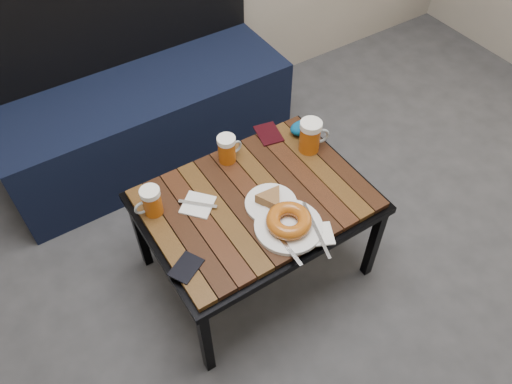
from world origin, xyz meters
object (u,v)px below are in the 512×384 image
passport_navy (186,267)px  knit_pouch (305,128)px  beer_mug_right (311,136)px  passport_burgundy (269,134)px  cafe_table (256,205)px  beer_mug_centre (227,149)px  plate_pie (271,201)px  bench (144,113)px  plate_bagel (289,223)px  beer_mug_left (151,201)px

passport_navy → knit_pouch: knit_pouch is taller
beer_mug_right → passport_burgundy: size_ratio=1.10×
passport_navy → cafe_table: bearing=81.9°
passport_burgundy → cafe_table: bearing=-119.7°
beer_mug_centre → cafe_table: bearing=-96.7°
cafe_table → plate_pie: size_ratio=4.40×
passport_burgundy → passport_navy: bearing=-134.5°
bench → beer_mug_centre: 0.73m
cafe_table → passport_burgundy: 0.35m
beer_mug_centre → plate_pie: bearing=-90.9°
passport_navy → passport_burgundy: 0.71m
passport_navy → knit_pouch: (0.72, 0.32, 0.02)m
plate_bagel → knit_pouch: 0.50m
passport_navy → beer_mug_centre: bearing=105.4°
passport_navy → knit_pouch: size_ratio=0.86×
beer_mug_left → passport_burgundy: beer_mug_left is taller
cafe_table → bench: bearing=95.0°
cafe_table → plate_bagel: bearing=-84.1°
beer_mug_right → cafe_table: bearing=-147.3°
knit_pouch → plate_pie: bearing=-143.4°
beer_mug_left → plate_bagel: size_ratio=0.37×
passport_navy → knit_pouch: 0.79m
plate_pie → passport_navy: 0.39m
knit_pouch → beer_mug_centre: bearing=174.0°
beer_mug_left → knit_pouch: 0.71m
bench → plate_bagel: size_ratio=4.48×
passport_navy → beer_mug_left: bearing=149.1°
plate_bagel → passport_burgundy: size_ratio=2.46×
beer_mug_right → beer_mug_left: bearing=-168.2°
passport_navy → plate_bagel: bearing=54.3°
beer_mug_left → beer_mug_centre: size_ratio=0.99×
beer_mug_right → plate_pie: bearing=-136.0°
beer_mug_left → passport_navy: 0.28m
beer_mug_left → plate_pie: beer_mug_left is taller
cafe_table → beer_mug_centre: beer_mug_centre is taller
passport_burgundy → bench: bearing=127.2°
beer_mug_left → plate_pie: 0.43m
cafe_table → passport_navy: 0.39m
beer_mug_left → passport_navy: size_ratio=1.07×
cafe_table → beer_mug_centre: 0.25m
bench → passport_burgundy: bearing=-64.4°
plate_pie → knit_pouch: knit_pouch is taller
passport_burgundy → beer_mug_centre: bearing=-159.0°
cafe_table → plate_bagel: size_ratio=2.69×
passport_burgundy → plate_pie: bearing=-110.7°
beer_mug_right → knit_pouch: (0.04, 0.09, -0.04)m
cafe_table → beer_mug_right: 0.35m
plate_pie → plate_bagel: (-0.01, -0.12, 0.01)m
beer_mug_centre → knit_pouch: (0.35, -0.04, -0.03)m
beer_mug_left → knit_pouch: size_ratio=0.91×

